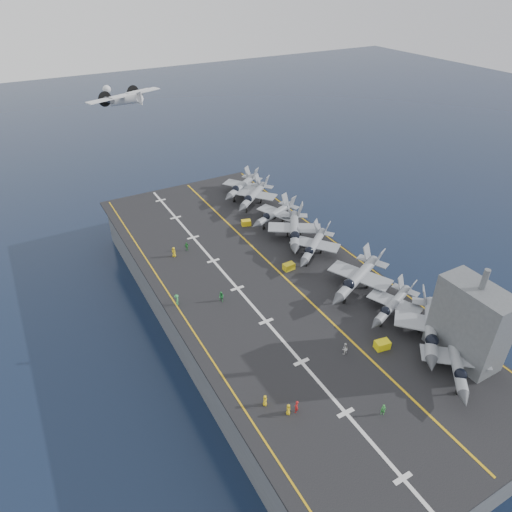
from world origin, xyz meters
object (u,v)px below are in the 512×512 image
transport_plane (125,100)px  fighter_jet_0 (456,360)px  island_superstructure (473,315)px  tow_cart_a (382,345)px

transport_plane → fighter_jet_0: bearing=-80.2°
island_superstructure → transport_plane: (-20.11, 93.64, 10.59)m
tow_cart_a → transport_plane: transport_plane is taller
fighter_jet_0 → tow_cart_a: size_ratio=6.98×
fighter_jet_0 → transport_plane: (-16.44, 95.49, 15.70)m
island_superstructure → fighter_jet_0: 6.55m
tow_cart_a → transport_plane: bearing=97.2°
island_superstructure → tow_cart_a: (-9.04, 6.54, -6.85)m
island_superstructure → tow_cart_a: bearing=144.1°
tow_cart_a → transport_plane: 89.53m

